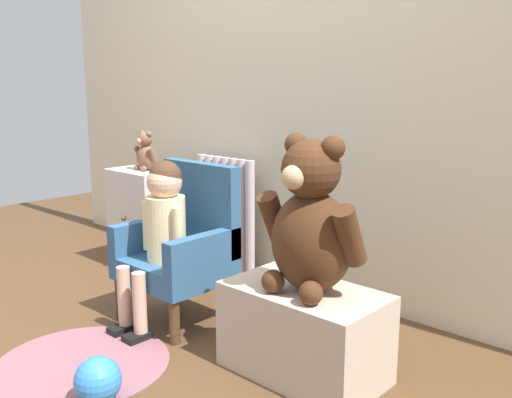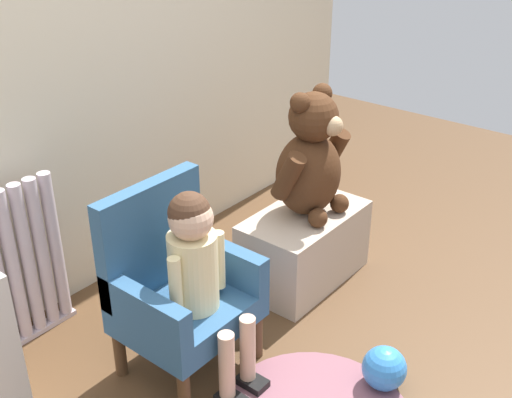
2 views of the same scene
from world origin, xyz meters
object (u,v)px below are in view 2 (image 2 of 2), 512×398
(low_bench, at_px, (304,246))
(large_teddy_bear, at_px, (311,160))
(child_figure, at_px, (198,263))
(toy_ball, at_px, (384,368))
(radiator, at_px, (13,269))
(child_armchair, at_px, (177,286))

(low_bench, height_order, large_teddy_bear, large_teddy_bear)
(child_figure, relative_size, toy_ball, 4.56)
(child_figure, height_order, toy_ball, child_figure)
(radiator, xyz_separation_m, child_armchair, (0.30, -0.55, 0.01))
(child_figure, bearing_deg, large_teddy_bear, 5.07)
(child_figure, bearing_deg, low_bench, 5.30)
(child_figure, height_order, low_bench, child_figure)
(child_figure, bearing_deg, toy_ball, -57.59)
(large_teddy_bear, bearing_deg, radiator, 150.21)
(child_armchair, distance_m, toy_ball, 0.79)
(child_armchair, relative_size, child_figure, 0.96)
(child_figure, height_order, large_teddy_bear, large_teddy_bear)
(large_teddy_bear, bearing_deg, child_armchair, 176.46)
(child_armchair, xyz_separation_m, low_bench, (0.73, -0.05, -0.17))
(child_figure, distance_m, large_teddy_bear, 0.76)
(child_figure, xyz_separation_m, toy_ball, (0.35, -0.55, -0.39))
(child_armchair, distance_m, large_teddy_bear, 0.79)
(low_bench, relative_size, toy_ball, 3.63)
(low_bench, distance_m, toy_ball, 0.73)
(large_teddy_bear, distance_m, toy_ball, 0.88)
(child_armchair, bearing_deg, large_teddy_bear, -3.54)
(child_armchair, xyz_separation_m, child_figure, (-0.00, -0.11, 0.14))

